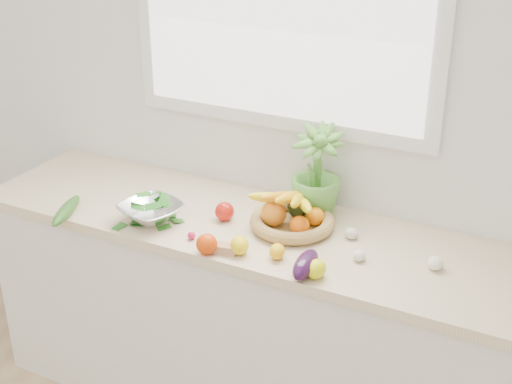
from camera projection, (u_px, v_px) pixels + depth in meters
The scene contains 18 objects.
back_wall at pixel (282, 91), 2.83m from camera, with size 4.50×0.02×2.70m, color white.
counter_cabinet at pixel (248, 322), 2.98m from camera, with size 2.20×0.58×0.86m, color silver.
countertop at pixel (247, 227), 2.79m from camera, with size 2.24×0.62×0.04m, color beige.
orange_loose at pixel (207, 244), 2.55m from camera, with size 0.08×0.08×0.08m, color #DA3D06.
lemon_a at pixel (239, 245), 2.55m from camera, with size 0.07×0.08×0.07m, color yellow.
lemon_b at pixel (316, 269), 2.41m from camera, with size 0.07×0.08×0.07m, color yellow.
lemon_c at pixel (277, 251), 2.52m from camera, with size 0.06×0.07×0.06m, color yellow.
apple at pixel (225, 211), 2.78m from camera, with size 0.08×0.08×0.08m, color #B4190E.
ginger at pixel (223, 249), 2.56m from camera, with size 0.10×0.04×0.03m, color tan.
garlic_a at pixel (436, 263), 2.46m from camera, with size 0.06×0.06×0.05m, color white.
garlic_b at pixel (351, 233), 2.66m from camera, with size 0.05×0.05×0.04m, color beige.
garlic_c at pixel (359, 256), 2.51m from camera, with size 0.05×0.05×0.04m, color beige.
eggplant at pixel (306, 265), 2.42m from camera, with size 0.07×0.18×0.07m, color #2B0D32.
cucumber at pixel (66, 210), 2.82m from camera, with size 0.05×0.27×0.05m, color #295619.
radish at pixel (191, 236), 2.65m from camera, with size 0.03×0.03×0.03m, color #C71842.
potted_herb at pixel (316, 171), 2.76m from camera, with size 0.20×0.20×0.36m, color #529335.
fruit_basket at pixel (291, 216), 2.72m from camera, with size 0.35×0.35×0.18m.
colander_with_spinach at pixel (151, 208), 2.76m from camera, with size 0.29×0.29×0.12m.
Camera 1 is at (1.16, -0.23, 2.19)m, focal length 50.00 mm.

